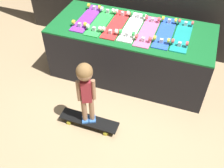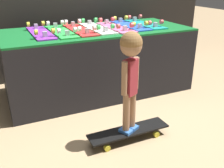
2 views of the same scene
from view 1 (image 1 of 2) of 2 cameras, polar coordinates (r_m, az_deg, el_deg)
The scene contains 11 objects.
ground_plane at distance 3.55m, azimuth 1.28°, elevation -2.72°, with size 16.00×16.00×0.00m, color tan.
display_rack at distance 3.68m, azimuth 4.08°, elevation 7.04°, with size 2.13×0.94×0.76m.
skateboard_purple_on_rack at distance 3.67m, azimuth -5.39°, elevation 14.23°, with size 0.19×0.74×0.09m.
skateboard_green_on_rack at distance 3.58m, azimuth -2.37°, elevation 13.50°, with size 0.19×0.74×0.09m.
skateboard_red_on_rack at distance 3.52m, azimuth 1.01°, elevation 12.99°, with size 0.19×0.74×0.09m.
skateboard_white_on_rack at distance 3.47m, azimuth 4.48°, elevation 12.44°, with size 0.19×0.74×0.09m.
skateboard_pink_on_rack at distance 3.40m, azimuth 7.81°, elevation 11.43°, with size 0.19×0.74×0.09m.
skateboard_blue_on_rack at distance 3.41m, azimuth 11.52°, elevation 11.03°, with size 0.19×0.74×0.09m.
skateboard_teal_on_rack at distance 3.40m, azimuth 15.09°, elevation 10.28°, with size 0.19×0.74×0.09m.
skateboard_on_floor at distance 3.19m, azimuth -5.02°, elevation -7.99°, with size 0.72×0.18×0.09m.
child at distance 2.74m, azimuth -5.80°, elevation 0.07°, with size 0.19×0.17×0.85m.
Camera 1 is at (0.76, -2.34, 2.55)m, focal length 42.00 mm.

